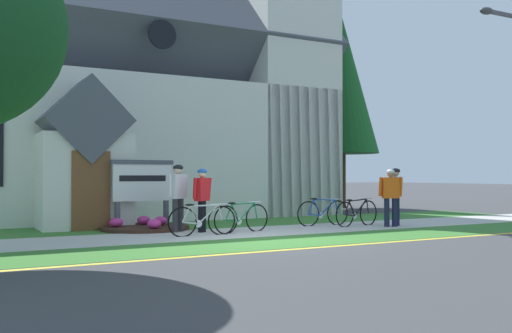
{
  "coord_description": "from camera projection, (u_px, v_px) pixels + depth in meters",
  "views": [
    {
      "loc": [
        -6.4,
        -11.34,
        1.48
      ],
      "look_at": [
        1.47,
        3.02,
        1.71
      ],
      "focal_mm": 40.06,
      "sensor_mm": 36.0,
      "label": 1
    }
  ],
  "objects": [
    {
      "name": "church_lawn",
      "position": [
        178.0,
        226.0,
        16.4
      ],
      "size": [
        24.0,
        2.76,
        0.01
      ],
      "primitive_type": "cube",
      "color": "#38722D",
      "rests_on": "ground"
    },
    {
      "name": "bicycle_yellow",
      "position": [
        202.0,
        220.0,
        13.74
      ],
      "size": [
        1.75,
        0.09,
        0.8
      ],
      "color": "black",
      "rests_on": "ground"
    },
    {
      "name": "curb_paint_stripe",
      "position": [
        287.0,
        250.0,
        11.17
      ],
      "size": [
        28.0,
        0.16,
        0.01
      ],
      "primitive_type": "cube",
      "color": "yellow",
      "rests_on": "ground"
    },
    {
      "name": "flower_bed",
      "position": [
        145.0,
        227.0,
        15.27
      ],
      "size": [
        2.37,
        2.37,
        0.34
      ],
      "color": "#382319",
      "rests_on": "ground"
    },
    {
      "name": "grass_verge",
      "position": [
        258.0,
        243.0,
        12.21
      ],
      "size": [
        32.0,
        2.06,
        0.01
      ],
      "primitive_type": "cube",
      "color": "#38722D",
      "rests_on": "ground"
    },
    {
      "name": "cyclist_in_orange_jersey",
      "position": [
        396.0,
        192.0,
        16.33
      ],
      "size": [
        0.63,
        0.39,
        1.66
      ],
      "color": "#191E38",
      "rests_on": "ground"
    },
    {
      "name": "church_building",
      "position": [
        140.0,
        94.0,
        21.39
      ],
      "size": [
        14.44,
        10.36,
        12.23
      ],
      "color": "silver",
      "rests_on": "ground"
    },
    {
      "name": "bicycle_blue",
      "position": [
        241.0,
        218.0,
        14.51
      ],
      "size": [
        1.7,
        0.34,
        0.8
      ],
      "color": "black",
      "rests_on": "ground"
    },
    {
      "name": "roadside_conifer",
      "position": [
        342.0,
        84.0,
        25.27
      ],
      "size": [
        3.27,
        3.27,
        8.59
      ],
      "color": "#4C3823",
      "rests_on": "ground"
    },
    {
      "name": "sidewalk_slab",
      "position": [
        215.0,
        234.0,
        14.15
      ],
      "size": [
        32.0,
        2.38,
        0.01
      ],
      "primitive_type": "cube",
      "color": "#B7B5AD",
      "rests_on": "ground"
    },
    {
      "name": "cyclist_in_blue_jersey",
      "position": [
        202.0,
        195.0,
        14.52
      ],
      "size": [
        0.59,
        0.42,
        1.63
      ],
      "color": "black",
      "rests_on": "ground"
    },
    {
      "name": "cyclist_in_green_jersey",
      "position": [
        178.0,
        192.0,
        14.65
      ],
      "size": [
        0.62,
        0.43,
        1.74
      ],
      "color": "#2D2D33",
      "rests_on": "ground"
    },
    {
      "name": "bicycle_red",
      "position": [
        357.0,
        213.0,
        16.34
      ],
      "size": [
        1.74,
        0.35,
        0.82
      ],
      "color": "black",
      "rests_on": "ground"
    },
    {
      "name": "church_sign",
      "position": [
        142.0,
        184.0,
        15.5
      ],
      "size": [
        1.77,
        0.22,
        1.87
      ],
      "color": "#474C56",
      "rests_on": "ground"
    },
    {
      "name": "cyclist_in_yellow_jersey",
      "position": [
        391.0,
        193.0,
        16.09
      ],
      "size": [
        0.56,
        0.44,
        1.64
      ],
      "color": "#191E38",
      "rests_on": "ground"
    },
    {
      "name": "ground",
      "position": [
        195.0,
        226.0,
        16.51
      ],
      "size": [
        140.0,
        140.0,
        0.0
      ],
      "primitive_type": "plane",
      "color": "#3D3D3F"
    },
    {
      "name": "bicycle_orange",
      "position": [
        323.0,
        212.0,
        16.49
      ],
      "size": [
        1.76,
        0.08,
        0.83
      ],
      "color": "black",
      "rests_on": "ground"
    }
  ]
}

